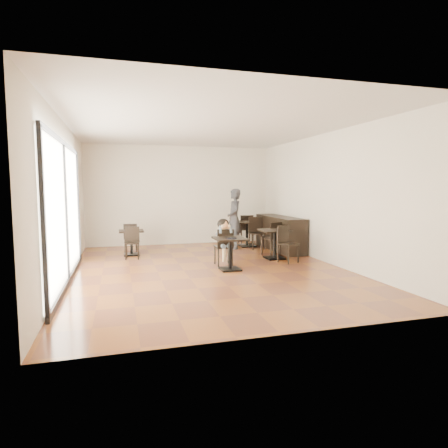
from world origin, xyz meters
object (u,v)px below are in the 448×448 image
object	(u,v)px
cafe_table_mid	(275,244)
chair_mid_b	(288,244)
chair_back_a	(245,229)
chair_mid_a	(271,238)
chair_left_a	(131,238)
cafe_table_back	(247,234)
chair_back_b	(257,233)
child_table	(230,254)
child_chair	(223,247)
cafe_table_left	(132,243)
chair_left_b	(132,243)
child	(223,242)
adult_patron	(234,219)

from	to	relation	value
cafe_table_mid	chair_mid_b	distance (m)	0.57
chair_back_a	chair_mid_a	bearing A→B (deg)	94.54
cafe_table_mid	chair_left_a	world-z (taller)	chair_left_a
cafe_table_back	chair_back_b	size ratio (longest dim) A/B	0.83
child_table	cafe_table_back	world-z (taller)	cafe_table_back
child_table	chair_mid_b	bearing A→B (deg)	14.35
child_chair	cafe_table_mid	bearing A→B (deg)	-164.48
cafe_table_left	cafe_table_mid	bearing A→B (deg)	-23.47
cafe_table_mid	cafe_table_left	bearing A→B (deg)	156.53
cafe_table_mid	chair_left_a	xyz separation A→B (m)	(-3.59, 2.11, 0.03)
chair_mid_b	chair_back_a	distance (m)	3.24
cafe_table_back	chair_mid_a	distance (m)	1.60
chair_left_a	chair_back_a	size ratio (longest dim) A/B	0.87
chair_mid_a	cafe_table_back	bearing A→B (deg)	-107.45
cafe_table_mid	chair_back_b	world-z (taller)	chair_back_b
chair_left_b	cafe_table_mid	bearing A→B (deg)	-11.04
cafe_table_left	chair_back_a	xyz separation A→B (m)	(3.71, 1.14, 0.13)
child	cafe_table_back	xyz separation A→B (m)	(1.49, 2.56, -0.16)
chair_mid_a	chair_mid_b	xyz separation A→B (m)	(0.00, -1.10, 0.00)
chair_mid_a	chair_back_b	size ratio (longest dim) A/B	0.96
chair_left_b	chair_back_a	size ratio (longest dim) A/B	0.87
cafe_table_left	adult_patron	bearing A→B (deg)	5.36
child_table	chair_left_a	xyz separation A→B (m)	(-2.08, 3.08, 0.05)
adult_patron	cafe_table_left	bearing A→B (deg)	-80.35
chair_back_b	cafe_table_mid	bearing A→B (deg)	-89.99
adult_patron	cafe_table_mid	xyz separation A→B (m)	(0.53, -1.84, -0.53)
cafe_table_back	chair_mid_b	world-z (taller)	chair_mid_b
child_chair	chair_back_b	distance (m)	2.59
chair_mid_b	chair_left_a	distance (m)	4.57
chair_back_b	child_table	bearing A→B (deg)	-118.10
child_chair	cafe_table_left	distance (m)	2.87
child_table	chair_back_a	size ratio (longest dim) A/B	0.77
adult_patron	chair_mid_a	bearing A→B (deg)	31.28
chair_back_a	chair_back_b	size ratio (longest dim) A/B	1.00
child_table	chair_back_b	bearing A→B (deg)	57.61
child_chair	chair_back_a	bearing A→B (deg)	-117.58
chair_mid_a	adult_patron	bearing A→B (deg)	-85.65
cafe_table_mid	chair_mid_b	size ratio (longest dim) A/B	0.83
cafe_table_back	chair_back_a	xyz separation A→B (m)	(0.14, 0.55, 0.08)
cafe_table_left	chair_left_a	world-z (taller)	chair_left_a
adult_patron	cafe_table_mid	size ratio (longest dim) A/B	2.39
chair_mid_b	chair_back_b	size ratio (longest dim) A/B	0.96
child	chair_back_b	bearing A→B (deg)	51.07
cafe_table_left	chair_back_b	xyz separation A→B (m)	(3.71, 0.04, 0.13)
child_chair	chair_back_b	bearing A→B (deg)	-128.93
chair_mid_b	chair_left_a	world-z (taller)	chair_mid_b
chair_mid_b	adult_patron	bearing A→B (deg)	82.75
adult_patron	chair_back_b	bearing A→B (deg)	73.26
child_table	child_chair	bearing A→B (deg)	90.00
child	chair_left_a	world-z (taller)	child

